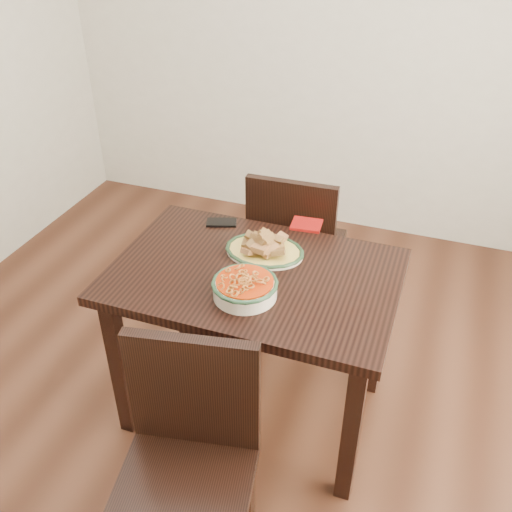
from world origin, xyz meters
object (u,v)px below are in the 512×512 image
(fish_plate, at_px, (265,244))
(smartphone, at_px, (221,222))
(chair_near, at_px, (188,454))
(noodle_bowl, at_px, (245,286))
(dining_table, at_px, (254,295))
(chair_far, at_px, (295,244))

(fish_plate, xyz_separation_m, smartphone, (-0.25, 0.16, -0.04))
(chair_near, distance_m, fish_plate, 0.85)
(chair_near, height_order, noodle_bowl, chair_near)
(dining_table, height_order, noodle_bowl, noodle_bowl)
(dining_table, xyz_separation_m, smartphone, (-0.26, 0.29, 0.12))
(chair_near, xyz_separation_m, noodle_bowl, (-0.00, 0.52, 0.29))
(dining_table, bearing_deg, chair_near, -88.09)
(chair_far, xyz_separation_m, noodle_bowl, (0.03, -0.77, 0.29))
(chair_near, relative_size, smartphone, 6.92)
(fish_plate, height_order, smartphone, fish_plate)
(chair_far, distance_m, smartphone, 0.48)
(chair_near, relative_size, noodle_bowl, 3.70)
(chair_near, distance_m, smartphone, 1.03)
(noodle_bowl, distance_m, smartphone, 0.52)
(chair_far, height_order, fish_plate, chair_far)
(smartphone, bearing_deg, chair_far, 34.52)
(dining_table, xyz_separation_m, fish_plate, (-0.00, 0.13, 0.16))
(dining_table, bearing_deg, fish_plate, 92.08)
(fish_plate, distance_m, noodle_bowl, 0.28)
(dining_table, height_order, chair_far, chair_far)
(chair_far, bearing_deg, dining_table, 89.18)
(fish_plate, bearing_deg, chair_near, -88.06)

